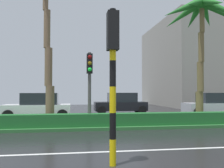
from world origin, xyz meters
TOP-DOWN VIEW (x-y plane):
  - palm_tree_centre at (12.31, 7.56)m, footprint 4.72×4.79m
  - traffic_signal_median_right at (5.97, 6.75)m, footprint 0.28×0.43m
  - traffic_signal_foreground at (6.13, 0.59)m, footprint 0.28×0.43m
  - car_in_traffic_second at (2.92, 11.76)m, footprint 4.30×2.02m
  - car_in_traffic_third at (9.15, 15.19)m, footprint 4.30×2.02m
  - car_in_traffic_fourth at (15.71, 12.19)m, footprint 4.30×2.02m

SIDE VIEW (x-z plane):
  - car_in_traffic_second at x=2.92m, z-range -0.03..1.69m
  - car_in_traffic_third at x=9.15m, z-range -0.03..1.69m
  - car_in_traffic_fourth at x=15.71m, z-range -0.03..1.69m
  - traffic_signal_median_right at x=5.97m, z-range 0.83..4.40m
  - traffic_signal_foreground at x=6.13m, z-range 0.73..4.58m
  - palm_tree_centre at x=12.31m, z-range 2.48..9.68m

